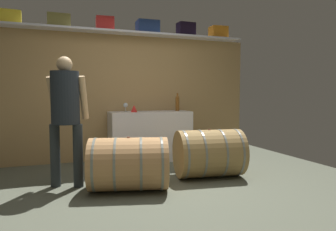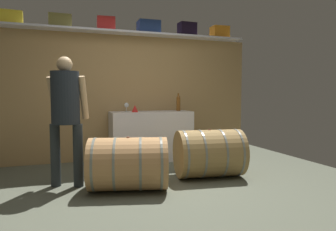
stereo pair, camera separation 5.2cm
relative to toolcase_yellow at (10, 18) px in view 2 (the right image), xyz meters
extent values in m
cube|color=#565A4A|center=(1.82, -1.40, -2.34)|extent=(5.91, 7.34, 0.02)
cube|color=#A98654|center=(1.82, 0.15, -1.24)|extent=(4.71, 0.10, 2.20)
cube|color=silver|center=(1.82, 0.00, -0.12)|extent=(4.33, 0.40, 0.03)
cube|color=yellow|center=(0.00, 0.00, 0.00)|extent=(0.36, 0.20, 0.21)
cube|color=olive|center=(0.72, 0.00, 0.00)|extent=(0.36, 0.26, 0.21)
cube|color=red|center=(1.45, 0.00, 0.01)|extent=(0.31, 0.27, 0.22)
cube|color=navy|center=(2.19, 0.00, 0.00)|extent=(0.39, 0.30, 0.22)
cube|color=black|center=(2.93, 0.00, 0.02)|extent=(0.32, 0.23, 0.24)
cube|color=orange|center=(3.60, 0.00, 0.01)|extent=(0.33, 0.26, 0.22)
cube|color=white|center=(2.18, -0.18, -1.90)|extent=(1.41, 0.53, 0.86)
cylinder|color=brown|center=(2.69, -0.19, -1.36)|extent=(0.07, 0.07, 0.23)
sphere|color=brown|center=(2.69, -0.19, -1.23)|extent=(0.07, 0.07, 0.07)
cylinder|color=brown|center=(2.69, -0.19, -1.19)|extent=(0.03, 0.03, 0.07)
cylinder|color=white|center=(1.78, -0.04, -1.47)|extent=(0.08, 0.08, 0.00)
cylinder|color=white|center=(1.78, -0.04, -1.43)|extent=(0.01, 0.01, 0.08)
sphere|color=white|center=(1.78, -0.04, -1.36)|extent=(0.08, 0.08, 0.08)
sphere|color=maroon|center=(1.78, -0.04, -1.37)|extent=(0.05, 0.05, 0.05)
cone|color=red|center=(1.88, -0.25, -1.41)|extent=(0.11, 0.11, 0.12)
cylinder|color=#B4814E|center=(1.46, -1.69, -2.01)|extent=(1.06, 0.85, 0.64)
cylinder|color=slate|center=(1.08, -1.60, -2.01)|extent=(0.19, 0.63, 0.65)
cylinder|color=slate|center=(1.32, -1.66, -2.01)|extent=(0.19, 0.63, 0.65)
cylinder|color=slate|center=(1.61, -1.73, -2.01)|extent=(0.19, 0.63, 0.65)
cylinder|color=slate|center=(1.84, -1.79, -2.01)|extent=(0.19, 0.63, 0.65)
cylinder|color=brown|center=(1.46, -1.69, -1.69)|extent=(0.04, 0.04, 0.01)
cylinder|color=olive|center=(2.66, -1.48, -2.00)|extent=(0.99, 0.77, 0.66)
cylinder|color=slate|center=(2.28, -1.43, -2.00)|extent=(0.12, 0.67, 0.67)
cylinder|color=slate|center=(2.52, -1.46, -2.00)|extent=(0.12, 0.67, 0.67)
cylinder|color=slate|center=(2.81, -1.50, -2.00)|extent=(0.12, 0.67, 0.67)
cylinder|color=slate|center=(3.04, -1.53, -2.00)|extent=(0.12, 0.67, 0.67)
cylinder|color=#955541|center=(2.66, -1.48, -1.66)|extent=(0.04, 0.04, 0.01)
cylinder|color=#2A3033|center=(0.89, -1.35, -1.94)|extent=(0.12, 0.12, 0.79)
cylinder|color=#2A3033|center=(0.62, -1.23, -1.94)|extent=(0.12, 0.12, 0.79)
cylinder|color=#21272D|center=(0.76, -1.29, -1.21)|extent=(0.35, 0.35, 0.66)
sphere|color=tan|center=(0.76, -1.29, -0.80)|extent=(0.19, 0.19, 0.19)
cylinder|color=tan|center=(0.98, -1.27, -1.21)|extent=(0.16, 0.23, 0.56)
cylinder|color=tan|center=(0.61, -1.12, -1.21)|extent=(0.18, 0.27, 0.55)
camera|label=1|loc=(0.67, -5.30, -1.16)|focal=32.79mm
camera|label=2|loc=(0.72, -5.32, -1.16)|focal=32.79mm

